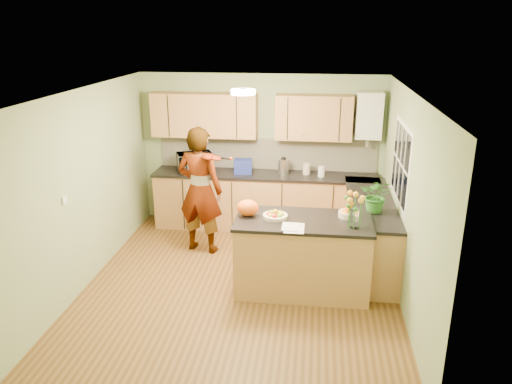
# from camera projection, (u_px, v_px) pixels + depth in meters

# --- Properties ---
(floor) EXTENTS (4.50, 4.50, 0.00)m
(floor) POSITION_uv_depth(u_px,v_px,m) (241.00, 284.00, 6.56)
(floor) COLOR #583919
(floor) RESTS_ON ground
(ceiling) EXTENTS (4.00, 4.50, 0.02)m
(ceiling) POSITION_uv_depth(u_px,v_px,m) (239.00, 92.00, 5.76)
(ceiling) COLOR white
(ceiling) RESTS_ON wall_back
(wall_back) EXTENTS (4.00, 0.02, 2.50)m
(wall_back) POSITION_uv_depth(u_px,v_px,m) (261.00, 150.00, 8.28)
(wall_back) COLOR #8FAA79
(wall_back) RESTS_ON floor
(wall_front) EXTENTS (4.00, 0.02, 2.50)m
(wall_front) POSITION_uv_depth(u_px,v_px,m) (198.00, 283.00, 4.05)
(wall_front) COLOR #8FAA79
(wall_front) RESTS_ON floor
(wall_left) EXTENTS (0.02, 4.50, 2.50)m
(wall_left) POSITION_uv_depth(u_px,v_px,m) (86.00, 188.00, 6.39)
(wall_left) COLOR #8FAA79
(wall_left) RESTS_ON floor
(wall_right) EXTENTS (0.02, 4.50, 2.50)m
(wall_right) POSITION_uv_depth(u_px,v_px,m) (406.00, 201.00, 5.93)
(wall_right) COLOR #8FAA79
(wall_right) RESTS_ON floor
(back_counter) EXTENTS (3.64, 0.62, 0.94)m
(back_counter) POSITION_uv_depth(u_px,v_px,m) (265.00, 201.00, 8.23)
(back_counter) COLOR #A36D41
(back_counter) RESTS_ON floor
(right_counter) EXTENTS (0.62, 2.24, 0.94)m
(right_counter) POSITION_uv_depth(u_px,v_px,m) (369.00, 232.00, 7.01)
(right_counter) COLOR #A36D41
(right_counter) RESTS_ON floor
(splashback) EXTENTS (3.60, 0.02, 0.52)m
(splashback) POSITION_uv_depth(u_px,v_px,m) (267.00, 154.00, 8.27)
(splashback) COLOR silver
(splashback) RESTS_ON back_counter
(upper_cabinets) EXTENTS (3.20, 0.34, 0.70)m
(upper_cabinets) POSITION_uv_depth(u_px,v_px,m) (249.00, 116.00, 7.94)
(upper_cabinets) COLOR #A36D41
(upper_cabinets) RESTS_ON wall_back
(boiler) EXTENTS (0.40, 0.30, 0.86)m
(boiler) POSITION_uv_depth(u_px,v_px,m) (369.00, 115.00, 7.72)
(boiler) COLOR white
(boiler) RESTS_ON wall_back
(window_right) EXTENTS (0.01, 1.30, 1.05)m
(window_right) POSITION_uv_depth(u_px,v_px,m) (401.00, 163.00, 6.40)
(window_right) COLOR white
(window_right) RESTS_ON wall_right
(light_switch) EXTENTS (0.02, 0.09, 0.09)m
(light_switch) POSITION_uv_depth(u_px,v_px,m) (64.00, 200.00, 5.81)
(light_switch) COLOR white
(light_switch) RESTS_ON wall_left
(ceiling_lamp) EXTENTS (0.30, 0.30, 0.07)m
(ceiling_lamp) POSITION_uv_depth(u_px,v_px,m) (243.00, 92.00, 6.05)
(ceiling_lamp) COLOR #FFEABF
(ceiling_lamp) RESTS_ON ceiling
(peninsula_island) EXTENTS (1.68, 0.86, 0.96)m
(peninsula_island) POSITION_uv_depth(u_px,v_px,m) (302.00, 255.00, 6.28)
(peninsula_island) COLOR #A36D41
(peninsula_island) RESTS_ON floor
(fruit_dish) EXTENTS (0.31, 0.31, 0.11)m
(fruit_dish) POSITION_uv_depth(u_px,v_px,m) (275.00, 215.00, 6.16)
(fruit_dish) COLOR beige
(fruit_dish) RESTS_ON peninsula_island
(orange_bowl) EXTENTS (0.25, 0.25, 0.15)m
(orange_bowl) POSITION_uv_depth(u_px,v_px,m) (349.00, 212.00, 6.19)
(orange_bowl) COLOR beige
(orange_bowl) RESTS_ON peninsula_island
(flower_vase) EXTENTS (0.27, 0.27, 0.50)m
(flower_vase) POSITION_uv_depth(u_px,v_px,m) (356.00, 201.00, 5.78)
(flower_vase) COLOR silver
(flower_vase) RESTS_ON peninsula_island
(orange_bag) EXTENTS (0.32, 0.28, 0.20)m
(orange_bag) POSITION_uv_depth(u_px,v_px,m) (248.00, 208.00, 6.23)
(orange_bag) COLOR #FF6215
(orange_bag) RESTS_ON peninsula_island
(papers) EXTENTS (0.23, 0.32, 0.01)m
(papers) POSITION_uv_depth(u_px,v_px,m) (294.00, 228.00, 5.86)
(papers) COLOR white
(papers) RESTS_ON peninsula_island
(violinist) EXTENTS (0.77, 0.59, 1.89)m
(violinist) POSITION_uv_depth(u_px,v_px,m) (200.00, 190.00, 7.26)
(violinist) COLOR #DB9B86
(violinist) RESTS_ON floor
(violin) EXTENTS (0.61, 0.53, 0.15)m
(violin) POSITION_uv_depth(u_px,v_px,m) (209.00, 157.00, 6.85)
(violin) COLOR #571905
(violin) RESTS_ON violinist
(microwave) EXTENTS (0.66, 0.57, 0.31)m
(microwave) POSITION_uv_depth(u_px,v_px,m) (195.00, 162.00, 8.15)
(microwave) COLOR white
(microwave) RESTS_ON back_counter
(blue_box) EXTENTS (0.31, 0.24, 0.23)m
(blue_box) POSITION_uv_depth(u_px,v_px,m) (243.00, 166.00, 8.07)
(blue_box) COLOR navy
(blue_box) RESTS_ON back_counter
(kettle) EXTENTS (0.17, 0.17, 0.33)m
(kettle) POSITION_uv_depth(u_px,v_px,m) (283.00, 166.00, 8.03)
(kettle) COLOR silver
(kettle) RESTS_ON back_counter
(jar_cream) EXTENTS (0.15, 0.15, 0.18)m
(jar_cream) POSITION_uv_depth(u_px,v_px,m) (307.00, 169.00, 8.02)
(jar_cream) COLOR beige
(jar_cream) RESTS_ON back_counter
(jar_white) EXTENTS (0.13, 0.13, 0.17)m
(jar_white) POSITION_uv_depth(u_px,v_px,m) (321.00, 172.00, 7.89)
(jar_white) COLOR white
(jar_white) RESTS_ON back_counter
(potted_plant) EXTENTS (0.47, 0.43, 0.45)m
(potted_plant) POSITION_uv_depth(u_px,v_px,m) (377.00, 196.00, 6.36)
(potted_plant) COLOR #2E7627
(potted_plant) RESTS_ON right_counter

